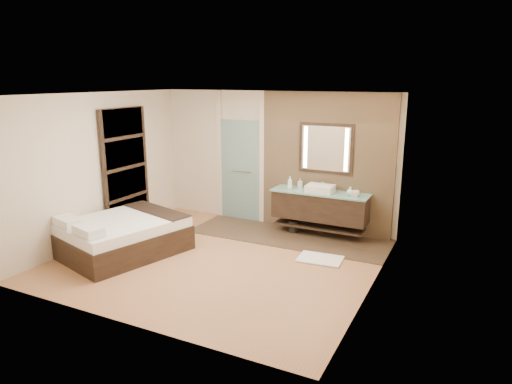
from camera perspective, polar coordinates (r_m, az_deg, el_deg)
The scene contains 15 objects.
floor at distance 7.70m, azimuth -4.68°, elevation -8.45°, with size 5.00×5.00×0.00m, color #AC6C48.
tile_strip at distance 8.78m, azimuth 4.09°, elevation -5.49°, with size 3.80×1.30×0.01m, color #3A2C20.
stone_wall at distance 8.83m, azimuth 8.75°, elevation 3.52°, with size 2.60×0.08×2.70m, color tan.
vanity at distance 8.73m, azimuth 7.98°, elevation -1.76°, with size 1.85×0.55×0.88m.
mirror_unit at distance 8.73m, azimuth 8.72°, elevation 5.40°, with size 1.06×0.04×0.96m.
frosted_door at distance 9.57m, azimuth -1.93°, elevation 3.23°, with size 1.10×0.12×2.70m.
shoji_partition at distance 9.22m, azimuth -15.96°, elevation 2.70°, with size 0.06×1.20×2.40m.
bed at distance 8.20m, azimuth -16.38°, elevation -5.27°, with size 2.01×2.27×0.74m.
bath_mat at distance 7.74m, azimuth 8.02°, elevation -8.26°, with size 0.72×0.50×0.02m, color white.
waste_bin at distance 8.97m, azimuth 4.68°, elevation -4.32°, with size 0.19×0.19×0.24m, color black.
tissue_box at distance 8.42m, azimuth 12.16°, elevation -0.19°, with size 0.12×0.12×0.10m, color silver.
soap_bottle_a at distance 8.81m, azimuth 4.26°, elevation 1.19°, with size 0.09×0.09×0.24m, color white.
soap_bottle_b at distance 8.89m, azimuth 5.52°, elevation 1.13°, with size 0.09×0.09×0.19m, color #B2B2B2.
soap_bottle_c at distance 8.44m, azimuth 11.67°, elevation 0.10°, with size 0.13×0.13×0.16m, color silver.
cup at distance 8.45m, azimuth 12.38°, elevation -0.14°, with size 0.13×0.13×0.10m, color white.
Camera 1 is at (3.69, -6.08, 2.94)m, focal length 32.00 mm.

